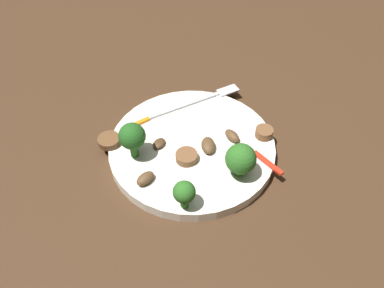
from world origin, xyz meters
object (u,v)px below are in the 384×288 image
Objects in this scene: sausage_slice_2 at (264,133)px; sausage_slice_0 at (187,157)px; pepper_strip_0 at (136,124)px; broccoli_floret_1 at (132,137)px; fork at (197,101)px; broccoli_floret_2 at (184,193)px; mushroom_0 at (232,136)px; sausage_slice_1 at (109,141)px; pepper_strip_1 at (268,163)px; mushroom_1 at (145,178)px; mushroom_2 at (159,144)px; broccoli_floret_0 at (241,159)px; plate at (192,148)px; mushroom_3 at (208,145)px.

sausage_slice_0 is at bearing 164.49° from sausage_slice_2.
pepper_strip_0 is at bearing 101.00° from sausage_slice_0.
fork is at bearing 14.21° from broccoli_floret_1.
broccoli_floret_2 is 0.94× the size of pepper_strip_0.
broccoli_floret_2 is 1.58× the size of mushroom_0.
sausage_slice_1 reaches higher than pepper_strip_1.
mushroom_2 is (0.05, 0.04, -0.00)m from mushroom_1.
mushroom_0 is at bearing -4.49° from mushroom_1.
broccoli_floret_1 is at bearing -156.01° from fork.
broccoli_floret_0 is 0.08m from sausage_slice_0.
plate is 7.49× the size of sausage_slice_1.
broccoli_floret_0 is 0.18m from pepper_strip_0.
mushroom_1 is at bearing -105.86° from broccoli_floret_1.
mushroom_1 is (-0.19, 0.04, -0.00)m from sausage_slice_2.
plate is 5.27× the size of pepper_strip_0.
mushroom_3 is (0.09, 0.06, -0.02)m from broccoli_floret_2.
broccoli_floret_0 is 0.13m from mushroom_2.
mushroom_2 is at bearing 137.56° from mushroom_3.
sausage_slice_2 is (0.09, -0.05, 0.02)m from plate.
fork is 0.16m from pepper_strip_1.
mushroom_1 reaches higher than fork.
sausage_slice_1 is (-0.02, 0.15, -0.02)m from broccoli_floret_2.
broccoli_floret_1 is 2.19× the size of sausage_slice_2.
fork is 5.81× the size of mushroom_3.
mushroom_3 is 0.67× the size of pepper_strip_0.
mushroom_1 is 0.10m from mushroom_3.
mushroom_1 reaches higher than sausage_slice_0.
fork is (0.06, 0.07, 0.01)m from plate.
broccoli_floret_2 is at bearing -146.13° from mushroom_3.
fork is 0.20m from broccoli_floret_2.
mushroom_3 is at bearing -3.47° from sausage_slice_0.
broccoli_floret_0 reaches higher than broccoli_floret_2.
sausage_slice_2 reaches higher than plate.
plate is 0.11m from sausage_slice_2.
broccoli_floret_0 is at bearing -31.41° from mushroom_1.
broccoli_floret_0 is 0.13m from mushroom_1.
fork is 0.16m from broccoli_floret_0.
broccoli_floret_2 is (-0.09, 0.00, -0.00)m from broccoli_floret_0.
pepper_strip_0 is at bearing 117.92° from plate.
mushroom_0 is 1.21× the size of mushroom_2.
mushroom_1 reaches higher than sausage_slice_1.
fork is at bearing 21.97° from mushroom_2.
broccoli_floret_1 is 1.09× the size of pepper_strip_1.
mushroom_1 is 0.11m from pepper_strip_0.
mushroom_0 is at bearing -30.50° from mushroom_2.
fork reaches higher than plate.
mushroom_2 is (-0.04, 0.03, 0.01)m from plate.
broccoli_floret_1 is at bearing 92.29° from broccoli_floret_2.
pepper_strip_0 is at bearing 131.31° from mushroom_0.
broccoli_floret_1 reaches higher than mushroom_1.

